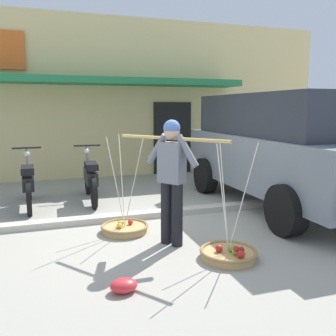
% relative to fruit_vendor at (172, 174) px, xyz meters
% --- Properties ---
extents(ground_plane, '(90.00, 90.00, 0.00)m').
position_rel_fruit_vendor_xyz_m(ground_plane, '(-0.08, 0.62, -0.98)').
color(ground_plane, '#9E998C').
extents(sidewalk_curb, '(20.00, 0.24, 0.10)m').
position_rel_fruit_vendor_xyz_m(sidewalk_curb, '(-0.08, 1.32, -0.93)').
color(sidewalk_curb, '#BAB4A5').
rests_on(sidewalk_curb, ground).
extents(fruit_vendor, '(1.04, 1.41, 1.70)m').
position_rel_fruit_vendor_xyz_m(fruit_vendor, '(0.00, 0.00, 0.00)').
color(fruit_vendor, black).
rests_on(fruit_vendor, ground).
extents(fruit_basket_left_side, '(0.71, 0.71, 1.45)m').
position_rel_fruit_vendor_xyz_m(fruit_basket_left_side, '(-0.50, 0.69, -0.91)').
color(fruit_basket_left_side, tan).
rests_on(fruit_basket_left_side, ground).
extents(fruit_basket_right_side, '(0.71, 0.71, 1.45)m').
position_rel_fruit_vendor_xyz_m(fruit_basket_right_side, '(0.50, -0.70, -0.90)').
color(fruit_basket_right_side, tan).
rests_on(fruit_basket_right_side, ground).
extents(motorcycle_nearest_shop, '(0.54, 1.82, 1.09)m').
position_rel_fruit_vendor_xyz_m(motorcycle_nearest_shop, '(-1.90, 2.67, -0.52)').
color(motorcycle_nearest_shop, black).
rests_on(motorcycle_nearest_shop, ground).
extents(motorcycle_second_in_row, '(0.54, 1.82, 1.09)m').
position_rel_fruit_vendor_xyz_m(motorcycle_second_in_row, '(-0.74, 2.77, -0.52)').
color(motorcycle_second_in_row, black).
rests_on(motorcycle_second_in_row, ground).
extents(parked_truck, '(2.22, 4.84, 2.10)m').
position_rel_fruit_vendor_xyz_m(parked_truck, '(2.66, 1.29, 0.15)').
color(parked_truck, slate).
rests_on(parked_truck, ground).
extents(storefront_building, '(13.00, 6.00, 4.20)m').
position_rel_fruit_vendor_xyz_m(storefront_building, '(-0.07, 7.81, 1.12)').
color(storefront_building, '#DBC684').
rests_on(storefront_building, ground).
extents(plastic_litter_bag, '(0.28, 0.22, 0.14)m').
position_rel_fruit_vendor_xyz_m(plastic_litter_bag, '(-0.90, -1.11, -0.91)').
color(plastic_litter_bag, red).
rests_on(plastic_litter_bag, ground).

